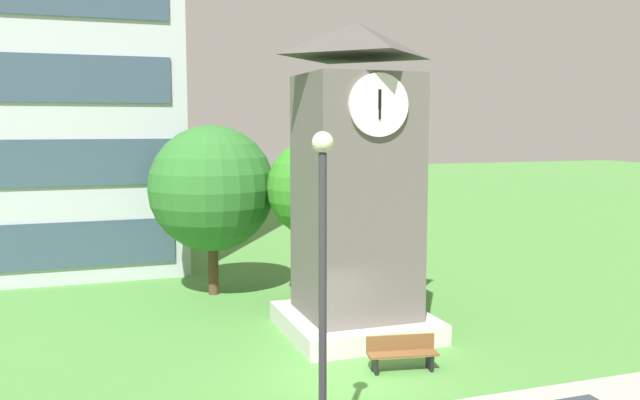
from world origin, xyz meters
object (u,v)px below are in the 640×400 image
Objects in this scene: street_lamp at (323,271)px; tree_streetside at (212,188)px; tree_near_tower at (317,189)px; clock_tower at (356,199)px; park_bench at (402,353)px.

tree_streetside is at bearing 88.21° from street_lamp.
street_lamp is 1.06× the size of tree_near_tower.
tree_streetside is (-3.28, 5.90, -0.12)m from clock_tower.
clock_tower is 6.75m from tree_streetside.
street_lamp is at bearing -91.79° from tree_streetside.
park_bench is at bearing -90.02° from tree_near_tower.
tree_streetside is at bearing 109.47° from park_bench.
tree_streetside is (-3.25, 9.19, 3.49)m from park_bench.
tree_near_tower is at bearing 71.99° from street_lamp.
tree_streetside is at bearing 119.12° from clock_tower.
tree_streetside is 3.99m from tree_near_tower.
clock_tower is 4.95× the size of park_bench.
tree_near_tower is at bearing 90.48° from clock_tower.
clock_tower is at bearing -89.52° from tree_near_tower.
street_lamp reaches higher than park_bench.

